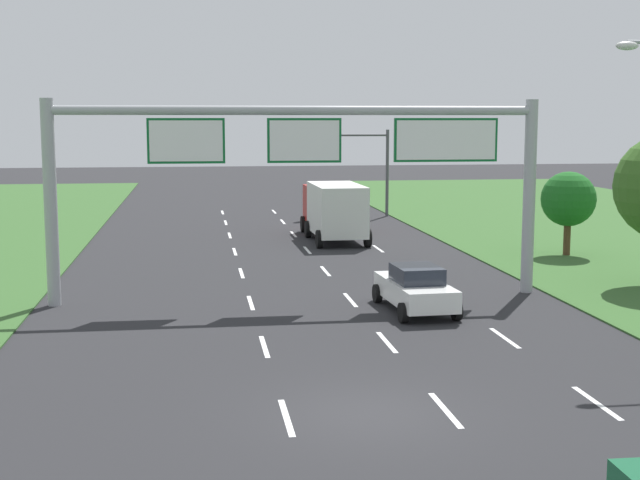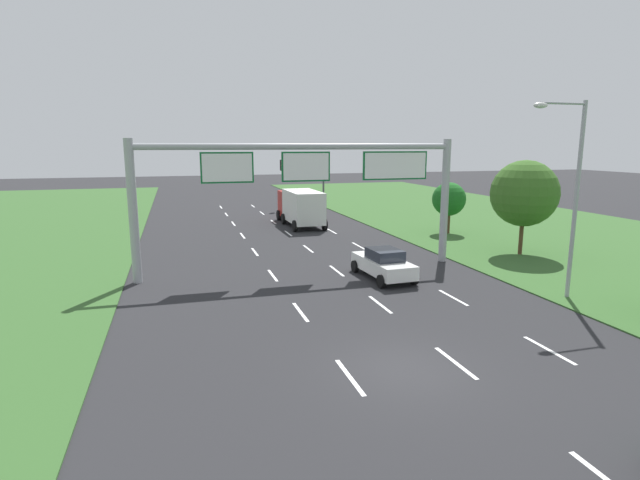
# 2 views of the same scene
# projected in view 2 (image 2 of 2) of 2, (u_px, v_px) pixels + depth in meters

# --- Properties ---
(ground_plane) EXTENTS (200.00, 200.00, 0.00)m
(ground_plane) POSITION_uv_depth(u_px,v_px,m) (404.00, 370.00, 15.09)
(ground_plane) COLOR #262628
(lane_dashes_inner_left) EXTENTS (0.14, 62.40, 0.01)m
(lane_dashes_inner_left) POSITION_uv_depth(u_px,v_px,m) (273.00, 275.00, 25.94)
(lane_dashes_inner_left) COLOR white
(lane_dashes_inner_left) RESTS_ON ground_plane
(lane_dashes_inner_right) EXTENTS (0.14, 62.40, 0.01)m
(lane_dashes_inner_right) POSITION_uv_depth(u_px,v_px,m) (337.00, 271.00, 26.89)
(lane_dashes_inner_right) COLOR white
(lane_dashes_inner_right) RESTS_ON ground_plane
(lane_dashes_slip) EXTENTS (0.14, 62.40, 0.01)m
(lane_dashes_slip) POSITION_uv_depth(u_px,v_px,m) (396.00, 266.00, 27.85)
(lane_dashes_slip) COLOR white
(lane_dashes_slip) RESTS_ON ground_plane
(car_near_red) EXTENTS (2.17, 4.35, 1.54)m
(car_near_red) POSITION_uv_depth(u_px,v_px,m) (384.00, 264.00, 25.26)
(car_near_red) COLOR white
(car_near_red) RESTS_ON ground_plane
(box_truck) EXTENTS (2.76, 7.49, 2.98)m
(box_truck) POSITION_uv_depth(u_px,v_px,m) (300.00, 206.00, 41.77)
(box_truck) COLOR #B21E19
(box_truck) RESTS_ON ground_plane
(sign_gantry) EXTENTS (17.24, 0.44, 7.00)m
(sign_gantry) POSITION_uv_depth(u_px,v_px,m) (308.00, 179.00, 26.05)
(sign_gantry) COLOR #9EA0A5
(sign_gantry) RESTS_ON ground_plane
(traffic_light_mast) EXTENTS (4.76, 0.49, 5.60)m
(traffic_light_mast) POSITION_uv_depth(u_px,v_px,m) (306.00, 172.00, 52.27)
(traffic_light_mast) COLOR #47494F
(traffic_light_mast) RESTS_ON ground_plane
(street_lamp) EXTENTS (2.61, 0.32, 8.50)m
(street_lamp) POSITION_uv_depth(u_px,v_px,m) (570.00, 183.00, 21.10)
(street_lamp) COLOR #9EA0A5
(street_lamp) RESTS_ON ground_plane
(roadside_tree_mid) EXTENTS (4.00, 4.00, 5.81)m
(roadside_tree_mid) POSITION_uv_depth(u_px,v_px,m) (524.00, 193.00, 30.06)
(roadside_tree_mid) COLOR #513823
(roadside_tree_mid) RESTS_ON ground_plane
(roadside_tree_far) EXTENTS (2.52, 2.52, 3.92)m
(roadside_tree_far) POSITION_uv_depth(u_px,v_px,m) (449.00, 199.00, 37.56)
(roadside_tree_far) COLOR #513823
(roadside_tree_far) RESTS_ON ground_plane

